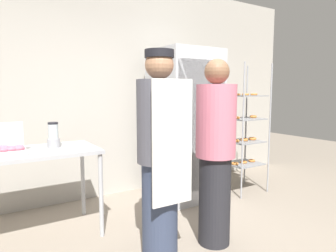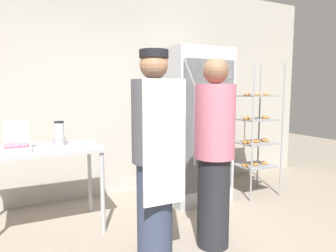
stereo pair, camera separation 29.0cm
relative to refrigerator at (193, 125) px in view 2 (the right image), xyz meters
The scene contains 8 objects.
back_wall 1.10m from the refrigerator, 135.48° to the left, with size 6.40×0.12×2.98m, color #ADA89E.
refrigerator is the anchor object (origin of this frame).
baking_rack 0.90m from the refrigerator, 16.57° to the right, with size 0.55×0.47×1.83m.
prep_counter 1.96m from the refrigerator, behind, with size 1.23×0.71×0.88m.
donut_box 2.13m from the refrigerator, behind, with size 0.24×0.24×0.28m.
blender_pitcher 1.71m from the refrigerator, behind, with size 0.12×0.12×0.26m.
person_baker 1.59m from the refrigerator, 132.67° to the right, with size 0.38×0.39×1.78m.
person_customer 1.29m from the refrigerator, 112.49° to the right, with size 0.37×0.37×1.73m.
Camera 2 is at (-1.35, -1.83, 1.45)m, focal length 32.00 mm.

